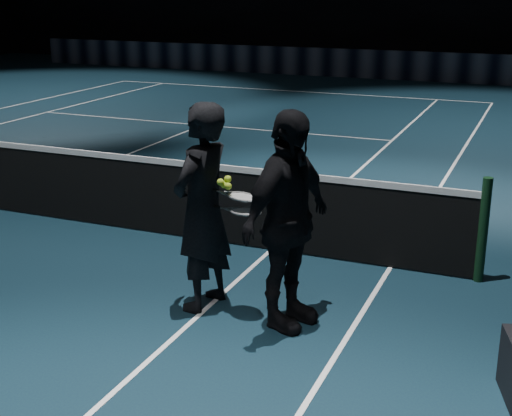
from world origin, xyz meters
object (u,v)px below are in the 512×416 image
(player_a, at_px, (202,208))
(player_b, at_px, (287,221))
(racket_lower, at_px, (246,211))
(tennis_balls, at_px, (227,184))
(racket_upper, at_px, (243,197))

(player_a, height_order, player_b, same)
(racket_lower, relative_size, tennis_balls, 5.67)
(player_a, bearing_deg, player_b, 94.29)
(tennis_balls, bearing_deg, racket_upper, 9.38)
(player_a, bearing_deg, racket_lower, 94.29)
(player_a, xyz_separation_m, tennis_balls, (0.25, -0.01, 0.26))
(player_b, relative_size, racket_lower, 2.86)
(racket_lower, relative_size, racket_upper, 1.00)
(tennis_balls, bearing_deg, player_a, 176.93)
(player_b, distance_m, racket_lower, 0.40)
(player_b, relative_size, tennis_balls, 16.20)
(racket_lower, height_order, tennis_balls, tennis_balls)
(racket_lower, xyz_separation_m, tennis_balls, (-0.19, 0.02, 0.23))
(racket_lower, bearing_deg, tennis_balls, 178.53)
(racket_upper, bearing_deg, racket_lower, -42.66)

